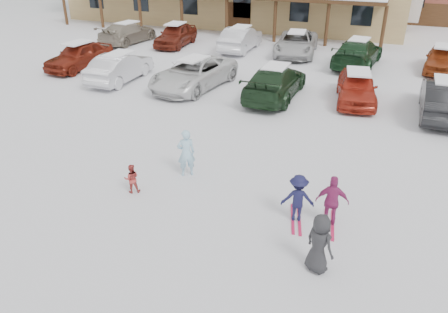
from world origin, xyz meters
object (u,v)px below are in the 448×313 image
at_px(parked_car_8, 176,35).
at_px(parked_car_10, 296,43).
at_px(adult_skier, 186,153).
at_px(parked_car_4, 357,87).
at_px(parked_car_1, 120,67).
at_px(parked_car_7, 128,33).
at_px(parked_car_2, 194,73).
at_px(toddler_red, 132,179).
at_px(bystander_dark, 319,243).
at_px(child_magenta, 332,201).
at_px(parked_car_11, 358,53).
at_px(parked_car_0, 79,56).
at_px(parked_car_5, 444,99).
at_px(child_navy, 298,198).
at_px(parked_car_12, 442,59).
at_px(parked_car_9, 241,39).
at_px(parked_car_3, 275,82).

height_order(parked_car_8, parked_car_10, parked_car_8).
xyz_separation_m(adult_skier, parked_car_4, (4.21, 8.87, -0.07)).
height_order(parked_car_1, parked_car_7, parked_car_1).
height_order(parked_car_2, parked_car_7, parked_car_2).
height_order(toddler_red, parked_car_7, parked_car_7).
relative_size(bystander_dark, parked_car_7, 0.31).
xyz_separation_m(child_magenta, parked_car_11, (-1.07, 16.18, 0.05)).
bearing_deg(parked_car_0, parked_car_5, 4.51).
bearing_deg(toddler_red, child_navy, 151.78).
bearing_deg(parked_car_5, bystander_dark, 75.04).
height_order(adult_skier, parked_car_0, adult_skier).
bearing_deg(adult_skier, child_magenta, 131.14).
xyz_separation_m(parked_car_4, parked_car_7, (-16.16, 6.63, -0.01)).
xyz_separation_m(child_magenta, parked_car_1, (-12.14, 8.78, -0.00)).
relative_size(toddler_red, parked_car_1, 0.21).
height_order(parked_car_0, parked_car_5, parked_car_5).
distance_m(adult_skier, child_magenta, 4.78).
height_order(bystander_dark, parked_car_2, bystander_dark).
bearing_deg(parked_car_8, parked_car_10, 0.27).
bearing_deg(parked_car_11, child_navy, 96.61).
bearing_deg(adult_skier, child_navy, 126.88).
bearing_deg(parked_car_12, adult_skier, -111.37).
relative_size(parked_car_9, parked_car_10, 0.89).
distance_m(parked_car_9, parked_car_11, 7.58).
relative_size(parked_car_1, parked_car_7, 0.91).
bearing_deg(parked_car_4, parked_car_0, 171.52).
height_order(adult_skier, parked_car_1, adult_skier).
height_order(parked_car_4, parked_car_8, parked_car_8).
height_order(parked_car_8, parked_car_11, parked_car_11).
bearing_deg(child_magenta, parked_car_2, -56.93).
height_order(parked_car_3, parked_car_9, parked_car_9).
relative_size(parked_car_0, parked_car_12, 1.05).
bearing_deg(child_navy, parked_car_2, -66.45).
distance_m(parked_car_5, parked_car_10, 11.38).
bearing_deg(parked_car_5, toddler_red, 48.71).
xyz_separation_m(adult_skier, child_navy, (3.79, -1.16, -0.10)).
relative_size(parked_car_0, parked_car_8, 0.99).
height_order(child_navy, parked_car_12, parked_car_12).
distance_m(bystander_dark, parked_car_4, 11.78).
bearing_deg(parked_car_12, parked_car_9, -176.84).
height_order(child_navy, parked_car_9, parked_car_9).
bearing_deg(parked_car_3, parked_car_5, -177.58).
bearing_deg(child_magenta, parked_car_5, -116.70).
bearing_deg(child_navy, parked_car_12, -118.77).
distance_m(parked_car_0, parked_car_8, 7.46).
height_order(adult_skier, parked_car_9, adult_skier).
height_order(parked_car_2, parked_car_8, parked_car_8).
xyz_separation_m(child_navy, parked_car_7, (-15.73, 16.67, 0.02)).
bearing_deg(parked_car_4, parked_car_11, 87.24).
distance_m(child_magenta, parked_car_8, 21.45).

